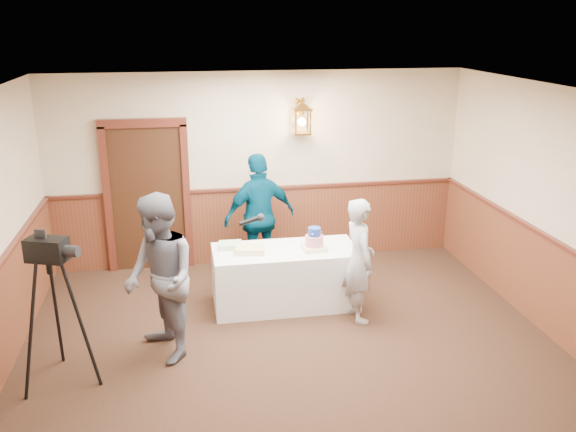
% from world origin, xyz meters
% --- Properties ---
extents(ground, '(7.00, 7.00, 0.00)m').
position_xyz_m(ground, '(0.00, 0.00, 0.00)').
color(ground, black).
rests_on(ground, ground).
extents(room_shell, '(6.02, 7.02, 2.81)m').
position_xyz_m(room_shell, '(-0.05, 0.45, 1.52)').
color(room_shell, beige).
rests_on(room_shell, ground).
extents(display_table, '(1.80, 0.80, 0.75)m').
position_xyz_m(display_table, '(0.12, 1.90, 0.38)').
color(display_table, white).
rests_on(display_table, ground).
extents(tiered_cake, '(0.30, 0.30, 0.29)m').
position_xyz_m(tiered_cake, '(0.47, 1.82, 0.86)').
color(tiered_cake, beige).
rests_on(tiered_cake, display_table).
extents(sheet_cake_yellow, '(0.38, 0.31, 0.07)m').
position_xyz_m(sheet_cake_yellow, '(-0.33, 1.87, 0.79)').
color(sheet_cake_yellow, '#E7E78A').
rests_on(sheet_cake_yellow, display_table).
extents(sheet_cake_green, '(0.29, 0.24, 0.07)m').
position_xyz_m(sheet_cake_green, '(-0.55, 2.07, 0.78)').
color(sheet_cake_green, '#96C389').
rests_on(sheet_cake_green, display_table).
extents(interviewer, '(1.62, 1.06, 1.81)m').
position_xyz_m(interviewer, '(-1.38, 0.89, 0.91)').
color(interviewer, slate).
rests_on(interviewer, ground).
extents(baker, '(0.42, 0.59, 1.52)m').
position_xyz_m(baker, '(0.91, 1.36, 0.76)').
color(baker, '#A5A5AB').
rests_on(baker, ground).
extents(assistant_p, '(1.12, 0.72, 1.77)m').
position_xyz_m(assistant_p, '(-0.08, 2.84, 0.89)').
color(assistant_p, '#013750').
rests_on(assistant_p, ground).
extents(tv_camera_rig, '(0.60, 0.56, 1.53)m').
position_xyz_m(tv_camera_rig, '(-2.38, 0.57, 0.69)').
color(tv_camera_rig, black).
rests_on(tv_camera_rig, ground).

